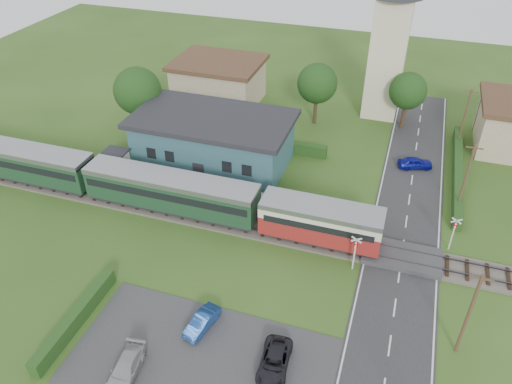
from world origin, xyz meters
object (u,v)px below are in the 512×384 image
(car_park_silver, at_px, (126,369))
(pedestrian_far, at_px, (124,171))
(train, at_px, (139,185))
(pedestrian_near, at_px, (249,196))
(equipment_hut, at_px, (116,163))
(car_park_blue, at_px, (202,322))
(car_on_road, at_px, (415,163))
(crossing_signal_far, at_px, (454,229))
(car_park_dark, at_px, (274,362))
(crossing_signal_near, at_px, (355,248))
(station_building, at_px, (213,140))
(church_tower, at_px, (391,31))
(house_west, at_px, (219,81))

(car_park_silver, height_order, pedestrian_far, pedestrian_far)
(train, bearing_deg, pedestrian_near, 15.60)
(equipment_hut, height_order, pedestrian_near, equipment_hut)
(car_park_silver, height_order, pedestrian_near, pedestrian_near)
(train, distance_m, pedestrian_far, 4.49)
(equipment_hut, height_order, car_park_blue, equipment_hut)
(car_on_road, bearing_deg, car_park_silver, 134.48)
(crossing_signal_far, bearing_deg, train, -174.97)
(train, relative_size, car_park_dark, 10.89)
(train, height_order, crossing_signal_near, train)
(crossing_signal_far, distance_m, car_park_dark, 18.73)
(station_building, bearing_deg, crossing_signal_far, -15.63)
(crossing_signal_near, height_order, car_on_road, crossing_signal_near)
(church_tower, bearing_deg, house_west, -171.47)
(station_building, height_order, car_park_dark, station_building)
(station_building, xyz_separation_m, car_park_silver, (4.41, -25.49, -2.04))
(church_tower, relative_size, car_park_silver, 4.49)
(crossing_signal_near, distance_m, car_park_dark, 11.24)
(equipment_hut, distance_m, car_on_road, 30.24)
(crossing_signal_far, bearing_deg, car_park_blue, -139.27)
(station_building, xyz_separation_m, car_park_dark, (13.13, -22.05, -2.06))
(crossing_signal_far, xyz_separation_m, car_park_silver, (-19.19, -18.89, -1.49))
(train, height_order, car_on_road, train)
(house_west, bearing_deg, crossing_signal_near, -49.89)
(station_building, bearing_deg, pedestrian_far, -138.42)
(car_on_road, bearing_deg, pedestrian_near, 111.21)
(car_park_blue, xyz_separation_m, pedestrian_near, (-1.44, 14.19, 0.65))
(crossing_signal_near, height_order, car_park_blue, crossing_signal_near)
(pedestrian_near, bearing_deg, equipment_hut, 10.26)
(car_park_blue, xyz_separation_m, car_park_dark, (5.66, -1.56, 0.02))
(car_on_road, xyz_separation_m, car_park_dark, (-6.94, -27.46, -0.01))
(car_on_road, distance_m, pedestrian_near, 18.29)
(car_park_silver, bearing_deg, car_park_dark, 14.06)
(house_west, height_order, pedestrian_far, house_west)
(church_tower, height_order, house_west, church_tower)
(train, bearing_deg, pedestrian_far, 140.76)
(equipment_hut, bearing_deg, crossing_signal_near, -12.94)
(station_building, relative_size, car_park_blue, 4.93)
(house_west, xyz_separation_m, car_park_blue, (12.47, -34.50, -2.18))
(car_park_dark, bearing_deg, train, 137.16)
(car_park_blue, bearing_deg, car_park_dark, -3.36)
(crossing_signal_near, xyz_separation_m, car_park_dark, (-3.27, -10.65, -1.51))
(church_tower, height_order, car_park_blue, church_tower)
(crossing_signal_near, relative_size, pedestrian_far, 1.89)
(car_on_road, xyz_separation_m, car_park_silver, (-15.66, -30.90, 0.01))
(crossing_signal_near, distance_m, car_park_silver, 18.57)
(car_park_blue, relative_size, pedestrian_far, 1.87)
(crossing_signal_far, distance_m, car_on_road, 12.61)
(car_park_silver, bearing_deg, crossing_signal_far, 37.07)
(car_on_road, xyz_separation_m, car_park_blue, (-12.60, -25.90, -0.02))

